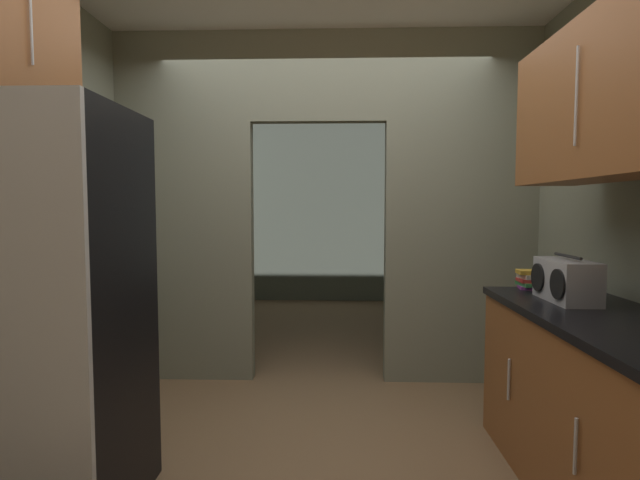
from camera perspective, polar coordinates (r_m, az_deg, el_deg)
name	(u,v)px	position (r m, az deg, el deg)	size (l,w,h in m)	color
ground	(319,464)	(2.88, -0.08, -24.70)	(20.00, 20.00, 0.00)	brown
kitchen_partition	(327,195)	(3.83, 0.88, 5.25)	(3.26, 0.12, 2.72)	gray
adjoining_room_shell	(329,208)	(6.04, 1.12, 3.72)	(3.26, 3.39, 2.72)	gray
refrigerator	(37,314)	(2.51, -30.19, -7.50)	(0.82, 0.73, 1.81)	black
lower_cabinet_run	(606,413)	(2.67, 30.48, -17.03)	(0.64, 1.64, 0.89)	brown
upper_cabinet_counterside	(619,96)	(2.55, 31.59, 14.16)	(0.36, 1.48, 0.71)	brown
boombox	(566,281)	(2.83, 26.85, -4.26)	(0.20, 0.40, 0.24)	#B2B2B7
book_stack	(529,280)	(3.18, 23.24, -4.29)	(0.13, 0.16, 0.11)	#8C3893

